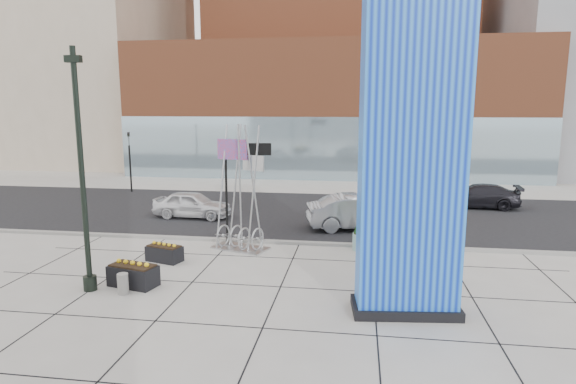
# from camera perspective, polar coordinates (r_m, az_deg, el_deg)

# --- Properties ---
(ground) EXTENTS (160.00, 160.00, 0.00)m
(ground) POSITION_cam_1_polar(r_m,az_deg,el_deg) (17.10, -3.71, -9.78)
(ground) COLOR #9E9991
(ground) RESTS_ON ground
(street_asphalt) EXTENTS (80.00, 12.00, 0.02)m
(street_asphalt) POSITION_cam_1_polar(r_m,az_deg,el_deg) (26.58, 0.77, -2.49)
(street_asphalt) COLOR black
(street_asphalt) RESTS_ON ground
(curb_edge) EXTENTS (80.00, 0.30, 0.12)m
(curb_edge) POSITION_cam_1_polar(r_m,az_deg,el_deg) (20.82, -1.41, -5.93)
(curb_edge) COLOR gray
(curb_edge) RESTS_ON ground
(tower_podium) EXTENTS (34.00, 10.00, 11.00)m
(tower_podium) POSITION_cam_1_polar(r_m,az_deg,el_deg) (42.79, 5.18, 9.66)
(tower_podium) COLOR #994C2C
(tower_podium) RESTS_ON ground
(tower_glass_front) EXTENTS (34.00, 0.60, 5.00)m
(tower_glass_front) POSITION_cam_1_polar(r_m,az_deg,el_deg) (38.14, 4.70, 5.10)
(tower_glass_front) COLOR #8CA5B2
(tower_glass_front) RESTS_ON ground
(blue_pylon) EXTENTS (3.12, 1.64, 9.98)m
(blue_pylon) POSITION_cam_1_polar(r_m,az_deg,el_deg) (13.41, 14.53, 5.54)
(blue_pylon) COLOR #0C2DBE
(blue_pylon) RESTS_ON ground
(lamp_post) EXTENTS (0.49, 0.42, 7.57)m
(lamp_post) POSITION_cam_1_polar(r_m,az_deg,el_deg) (16.19, -23.08, -0.35)
(lamp_post) COLOR black
(lamp_post) RESTS_ON ground
(public_art_sculpture) EXTENTS (2.50, 1.81, 5.13)m
(public_art_sculpture) POSITION_cam_1_polar(r_m,az_deg,el_deg) (19.81, -5.68, -2.96)
(public_art_sculpture) COLOR #B2B4B7
(public_art_sculpture) RESTS_ON ground
(concrete_bollard) EXTENTS (0.34, 0.34, 0.66)m
(concrete_bollard) POSITION_cam_1_polar(r_m,az_deg,el_deg) (16.20, -18.97, -10.25)
(concrete_bollard) COLOR gray
(concrete_bollard) RESTS_ON ground
(overhead_street_sign) EXTENTS (2.02, 0.53, 4.30)m
(overhead_street_sign) POSITION_cam_1_polar(r_m,az_deg,el_deg) (20.20, -5.40, 4.03)
(overhead_street_sign) COLOR black
(overhead_street_sign) RESTS_ON ground
(round_planter_east) EXTENTS (0.92, 0.92, 2.30)m
(round_planter_east) POSITION_cam_1_polar(r_m,az_deg,el_deg) (19.59, 11.61, -4.06)
(round_planter_east) COLOR #86B5B2
(round_planter_east) RESTS_ON ground
(round_planter_mid) EXTENTS (0.93, 0.93, 2.33)m
(round_planter_mid) POSITION_cam_1_polar(r_m,az_deg,el_deg) (19.97, 13.28, -3.80)
(round_planter_mid) COLOR #86B5B2
(round_planter_mid) RESTS_ON ground
(round_planter_west) EXTENTS (0.98, 0.98, 2.45)m
(round_planter_west) POSITION_cam_1_polar(r_m,az_deg,el_deg) (19.87, 9.12, -3.56)
(round_planter_west) COLOR #86B5B2
(round_planter_west) RESTS_ON ground
(box_planter_north) EXTENTS (1.47, 1.03, 0.74)m
(box_planter_north) POSITION_cam_1_polar(r_m,az_deg,el_deg) (19.01, -14.44, -6.96)
(box_planter_north) COLOR black
(box_planter_north) RESTS_ON ground
(box_planter_south) EXTENTS (1.71, 1.13, 0.86)m
(box_planter_south) POSITION_cam_1_polar(r_m,az_deg,el_deg) (16.76, -17.87, -9.25)
(box_planter_south) COLOR black
(box_planter_south) RESTS_ON ground
(car_white_west) EXTENTS (4.18, 1.89, 1.39)m
(car_white_west) POSITION_cam_1_polar(r_m,az_deg,el_deg) (25.87, -11.28, -1.49)
(car_white_west) COLOR silver
(car_white_west) RESTS_ON ground
(car_silver_mid) EXTENTS (5.25, 2.84, 1.64)m
(car_silver_mid) POSITION_cam_1_polar(r_m,az_deg,el_deg) (23.24, 8.46, -2.40)
(car_silver_mid) COLOR #97989E
(car_silver_mid) RESTS_ON ground
(car_dark_east) EXTENTS (4.86, 2.37, 1.36)m
(car_dark_east) POSITION_cam_1_polar(r_m,az_deg,el_deg) (29.96, 21.50, -0.46)
(car_dark_east) COLOR black
(car_dark_east) RESTS_ON ground
(traffic_signal) EXTENTS (0.15, 0.18, 4.10)m
(traffic_signal) POSITION_cam_1_polar(r_m,az_deg,el_deg) (34.54, -18.24, 3.78)
(traffic_signal) COLOR black
(traffic_signal) RESTS_ON ground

